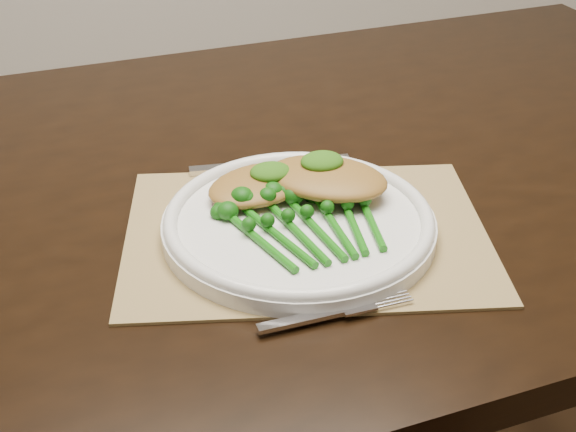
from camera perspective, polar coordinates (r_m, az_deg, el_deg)
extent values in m
cube|color=black|center=(1.03, -2.07, 2.20)|extent=(1.71, 1.12, 0.04)
cube|color=#977D4D|center=(0.89, 1.31, -1.24)|extent=(0.44, 0.35, 0.00)
cylinder|color=white|center=(0.88, 0.77, -0.70)|extent=(0.30, 0.30, 0.02)
torus|color=white|center=(0.88, 0.78, -0.12)|extent=(0.30, 0.30, 0.02)
cube|color=silver|center=(1.01, -4.72, 3.38)|extent=(0.08, 0.02, 0.01)
cube|color=silver|center=(1.02, 0.95, 3.90)|extent=(0.13, 0.02, 0.00)
cube|color=silver|center=(0.76, 0.97, -7.38)|extent=(0.09, 0.02, 0.00)
ellipsoid|color=olive|center=(0.92, -2.05, 2.24)|extent=(0.15, 0.13, 0.03)
ellipsoid|color=olive|center=(0.92, 2.79, 2.71)|extent=(0.17, 0.16, 0.03)
ellipsoid|color=#1C490A|center=(0.92, -1.25, 3.15)|extent=(0.05, 0.04, 0.02)
ellipsoid|color=#1C490A|center=(0.92, 2.44, 3.90)|extent=(0.05, 0.04, 0.02)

